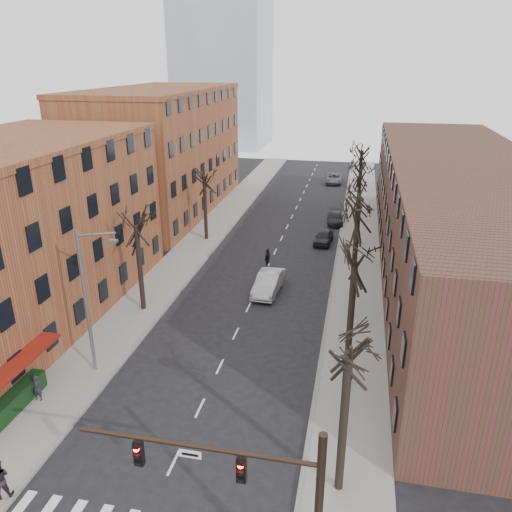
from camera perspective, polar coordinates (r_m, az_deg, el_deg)
The scene contains 23 objects.
sidewalk_left at distance 53.25m, azimuth -5.77°, elevation 2.33°, with size 4.00×90.00×0.15m, color gray.
sidewalk_right at distance 50.96m, azimuth 11.68°, elevation 1.09°, with size 4.00×90.00×0.15m, color gray.
building_left_near at distance 38.21m, azimuth -26.87°, elevation 1.64°, with size 12.00×26.00×12.00m, color brown.
building_left_far at distance 62.42m, azimuth -10.69°, elevation 11.50°, with size 12.00×28.00×14.00m, color brown.
building_right at distance 45.48m, azimuth 22.17°, elevation 3.97°, with size 12.00×50.00×10.00m, color #4F2B25.
awning_left at distance 30.77m, azimuth -25.23°, elevation -15.49°, with size 1.20×7.00×0.15m, color maroon.
hedge at distance 29.85m, azimuth -26.73°, elevation -15.48°, with size 0.80×6.00×1.00m, color black.
tree_right_a at distance 24.32m, azimuth 9.38°, elevation -24.83°, with size 5.20×5.20×10.00m, color black, non-canonical shape.
tree_right_b at distance 30.42m, azimuth 10.20°, elevation -13.96°, with size 5.20×5.20×10.80m, color black, non-canonical shape.
tree_right_c at distance 37.25m, azimuth 10.69°, elevation -6.88°, with size 5.20×5.20×11.60m, color black, non-canonical shape.
tree_right_d at distance 44.48m, azimuth 11.02°, elevation -2.05°, with size 5.20×5.20×10.00m, color black, non-canonical shape.
tree_right_e at distance 51.93m, azimuth 11.25°, elevation 1.42°, with size 5.20×5.20×10.80m, color black, non-canonical shape.
tree_right_f at distance 59.52m, azimuth 11.42°, elevation 4.01°, with size 5.20×5.20×11.60m, color black, non-canonical shape.
tree_left_a at distance 38.56m, azimuth -12.70°, elevation -6.02°, with size 5.20×5.20×9.50m, color black, non-canonical shape.
tree_left_b at distance 52.26m, azimuth -5.67°, elevation 1.87°, with size 5.20×5.20×9.50m, color black, non-canonical shape.
signal_mast_arm at distance 17.80m, azimuth 1.69°, elevation -25.83°, with size 8.14×0.30×7.20m.
streetlight at distance 29.82m, azimuth -18.63°, elevation -4.42°, with size 2.45×0.22×9.03m.
silver_sedan at distance 40.02m, azimuth 1.43°, elevation -3.09°, with size 1.74×4.98×1.64m, color #A9ABB0.
parked_car_near at distance 51.23m, azimuth 7.74°, elevation 2.18°, with size 1.63×4.05×1.38m, color black.
parked_car_mid at distance 57.80m, azimuth 9.04°, elevation 4.29°, with size 1.74×4.29×1.25m, color black.
parked_car_far at distance 77.44m, azimuth 8.90°, elevation 8.75°, with size 2.32×5.03×1.40m, color slate.
pedestrian_a at distance 30.35m, azimuth -23.75°, elevation -13.65°, with size 0.56×0.37×1.54m, color black.
pedestrian_crossing at distance 44.58m, azimuth 1.32°, elevation -0.29°, with size 1.08×0.45×1.84m, color black.
Camera 1 is at (7.45, -12.89, 17.49)m, focal length 35.00 mm.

